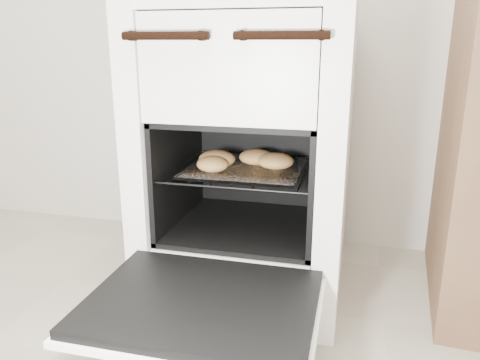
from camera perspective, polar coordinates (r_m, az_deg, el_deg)
The scene contains 5 objects.
stove at distance 1.41m, azimuth 1.38°, elevation 3.39°, with size 0.57×0.64×0.88m.
oven_door at distance 1.07m, azimuth -4.66°, elevation -14.94°, with size 0.51×0.40×0.04m.
oven_rack at distance 1.36m, azimuth 0.78°, elevation 1.32°, with size 0.42×0.40×0.01m.
foil_sheet at distance 1.34m, azimuth 0.60°, elevation 1.36°, with size 0.32×0.29×0.01m, color white.
baked_rolls at distance 1.34m, azimuth -0.28°, elevation 2.42°, with size 0.31×0.24×0.05m.
Camera 1 is at (0.22, -0.16, 0.75)m, focal length 35.00 mm.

